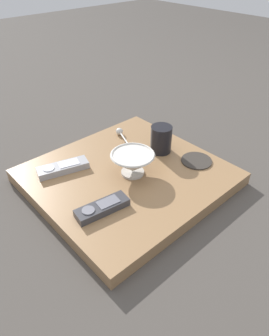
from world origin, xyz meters
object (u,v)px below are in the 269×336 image
coffee_mug (161,139)px  drink_coaster (197,161)px  teaspoon (120,132)px  tv_remote_far (102,208)px  tv_remote_near (63,168)px  cereal_bowl (133,163)px

coffee_mug → drink_coaster: size_ratio=0.93×
teaspoon → tv_remote_far: size_ratio=0.74×
tv_remote_far → drink_coaster: tv_remote_far is taller
tv_remote_near → tv_remote_far: size_ratio=1.08×
cereal_bowl → drink_coaster: (-0.21, 0.10, -0.04)m
tv_remote_near → teaspoon: bearing=-170.2°
tv_remote_far → teaspoon: bearing=-136.8°
teaspoon → tv_remote_far: 0.43m
coffee_mug → cereal_bowl: bearing=11.2°
coffee_mug → teaspoon: (0.04, -0.18, -0.04)m
cereal_bowl → teaspoon: cereal_bowl is taller
teaspoon → coffee_mug: bearing=101.8°
tv_remote_near → drink_coaster: (-0.37, 0.26, -0.01)m
cereal_bowl → tv_remote_near: cereal_bowl is taller
tv_remote_far → drink_coaster: bearing=176.5°
coffee_mug → tv_remote_far: size_ratio=0.61×
cereal_bowl → teaspoon: bearing=-120.5°
cereal_bowl → tv_remote_far: bearing=22.2°
coffee_mug → tv_remote_far: (0.35, 0.11, -0.04)m
cereal_bowl → coffee_mug: bearing=-168.8°
tv_remote_far → tv_remote_near: bearing=-94.7°
tv_remote_near → cereal_bowl: bearing=134.4°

